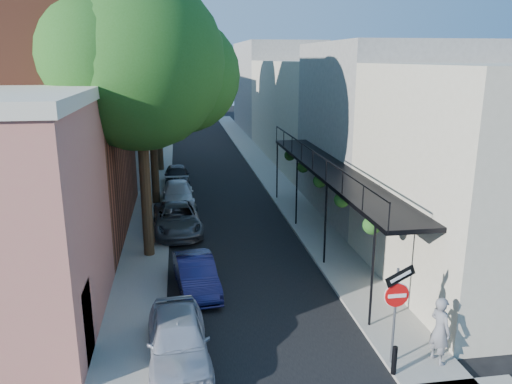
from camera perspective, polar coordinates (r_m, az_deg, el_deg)
name	(u,v)px	position (r m, az deg, el deg)	size (l,w,h in m)	color
road_surface	(209,162)	(41.18, -5.37, 3.49)	(6.00, 64.00, 0.01)	black
sidewalk_left	(160,162)	(41.13, -10.95, 3.34)	(2.00, 64.00, 0.12)	gray
sidewalk_right	(257,159)	(41.59, 0.14, 3.75)	(2.00, 64.00, 0.12)	gray
buildings_left	(84,104)	(39.80, -19.11, 9.53)	(10.10, 59.10, 12.00)	#B7705D
buildings_right	(319,106)	(41.53, 7.18, 9.70)	(9.80, 55.00, 10.00)	beige
sign_post	(397,299)	(13.96, 15.77, -11.70)	(0.89, 0.17, 2.99)	#595B60
bollard	(394,360)	(14.27, 15.53, -18.05)	(0.14, 0.14, 0.80)	black
oak_near	(150,66)	(20.58, -12.00, 13.86)	(7.48, 6.80, 11.42)	#332214
oak_mid	(157,80)	(28.56, -11.22, 12.48)	(6.60, 6.00, 10.20)	#332214
oak_far	(162,57)	(37.57, -10.71, 14.88)	(7.70, 7.00, 11.90)	#332214
parked_car_a	(178,339)	(14.47, -8.90, -16.27)	(1.66, 4.13, 1.41)	#A3A7B4
parked_car_b	(196,275)	(18.39, -6.87, -9.36)	(1.31, 3.77, 1.24)	#151542
parked_car_c	(177,219)	(24.47, -8.99, -3.05)	(2.22, 4.82, 1.34)	#505257
parked_car_d	(178,194)	(29.16, -8.91, -0.19)	(1.76, 4.33, 1.26)	white
parked_car_e	(177,176)	(33.47, -9.02, 1.87)	(1.60, 3.99, 1.36)	black
pedestrian	(440,330)	(14.85, 20.29, -14.57)	(0.70, 0.46, 1.91)	slate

